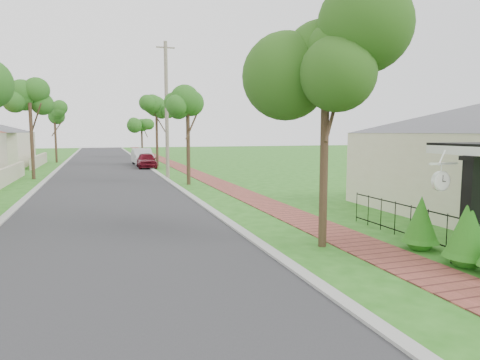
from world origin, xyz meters
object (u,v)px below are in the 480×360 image
porch_post (470,217)px  parked_car_red (147,160)px  parked_car_white (142,157)px  near_tree (326,58)px  station_clock (441,180)px  utility_pole (167,110)px

porch_post → parked_car_red: bearing=98.0°
parked_car_white → near_tree: size_ratio=0.75×
parked_car_red → station_clock: size_ratio=4.87×
parked_car_red → station_clock: station_clock is taller
utility_pole → near_tree: bearing=-86.0°
porch_post → parked_car_white: (-4.15, 33.26, -0.36)m
porch_post → near_tree: near_tree is taller
porch_post → parked_car_red: 29.78m
parked_car_white → station_clock: size_ratio=5.88×
near_tree → station_clock: size_ratio=7.87×
porch_post → utility_pole: bearing=99.9°
utility_pole → station_clock: bearing=-81.3°
parked_car_white → porch_post: bearing=-85.5°
porch_post → parked_car_red: (-4.15, 29.49, -0.47)m
near_tree → utility_pole: (-1.30, 18.50, -0.41)m
porch_post → station_clock: porch_post is taller
parked_car_red → near_tree: bearing=-84.9°
station_clock → parked_car_red: bearing=97.2°
station_clock → near_tree: bearing=131.4°
parked_car_red → parked_car_white: parked_car_white is taller
porch_post → parked_car_white: porch_post is taller
near_tree → station_clock: near_tree is taller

